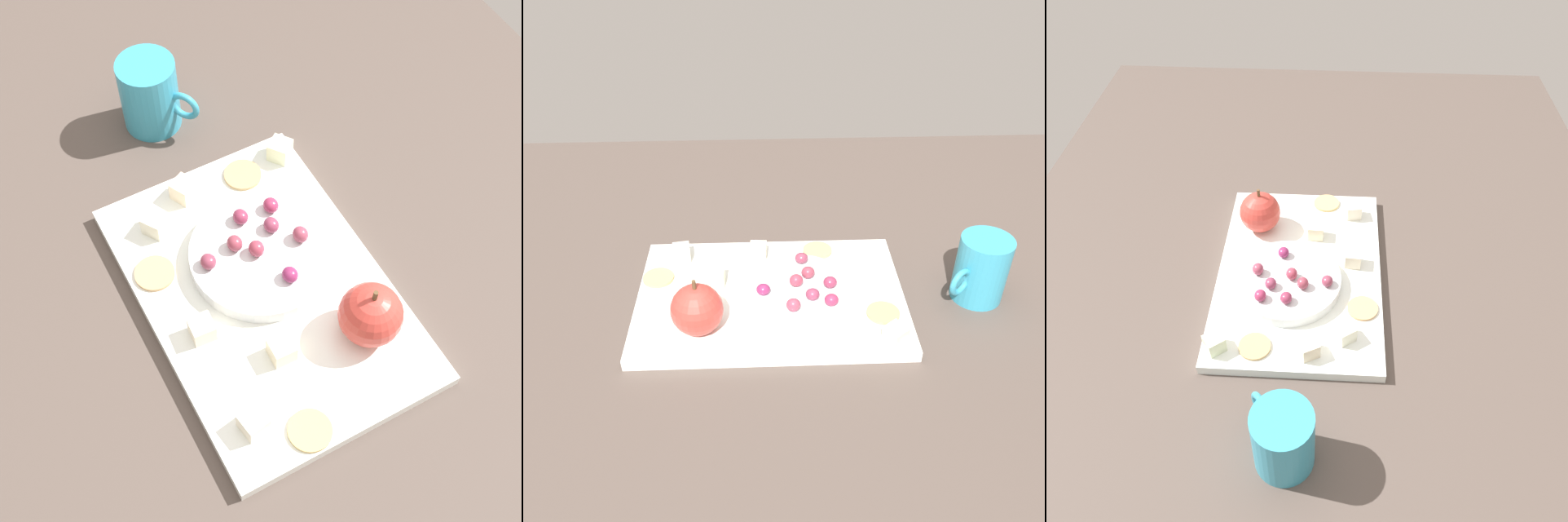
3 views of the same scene
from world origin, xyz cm
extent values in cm
cube|color=#4F433C|center=(0.00, 0.00, 1.69)|extent=(141.63, 105.03, 3.39)
cube|color=white|center=(0.53, 2.18, 4.18)|extent=(36.77, 24.93, 1.59)
cylinder|color=silver|center=(-2.93, 3.68, 5.90)|extent=(15.81, 15.81, 1.85)
sphere|color=#C43C32|center=(9.88, 9.25, 8.31)|extent=(6.68, 6.68, 6.68)
cylinder|color=brown|center=(9.88, 9.25, 12.25)|extent=(0.50, 0.50, 1.20)
cube|color=#F5E9CA|center=(2.19, -6.05, 6.19)|extent=(2.60, 2.60, 2.43)
cube|color=#F3E9CD|center=(13.59, -6.15, 6.19)|extent=(2.78, 2.78, 2.43)
cube|color=white|center=(-12.08, -4.81, 6.19)|extent=(3.37, 3.37, 2.43)
cube|color=#ECF4C3|center=(-14.74, 12.60, 6.19)|extent=(3.40, 3.40, 2.43)
cube|color=#F9E1BC|center=(-14.85, 0.36, 6.19)|extent=(3.26, 3.26, 2.43)
cube|color=#F9EBC0|center=(8.17, -0.12, 6.19)|extent=(2.50, 2.50, 2.43)
cylinder|color=tan|center=(-14.26, 7.32, 5.17)|extent=(4.41, 4.41, 0.40)
cylinder|color=tan|center=(-6.84, -7.41, 5.17)|extent=(4.41, 4.41, 0.40)
cylinder|color=tan|center=(16.54, -1.53, 5.17)|extent=(4.41, 4.41, 0.40)
ellipsoid|color=#86364B|center=(-4.00, -2.15, 7.60)|extent=(1.87, 1.68, 1.56)
ellipsoid|color=#982C4E|center=(-7.28, 7.23, 7.61)|extent=(1.87, 1.68, 1.59)
ellipsoid|color=#862654|center=(1.54, 4.68, 7.58)|extent=(1.87, 1.68, 1.52)
ellipsoid|color=#8E3747|center=(-4.67, 1.35, 7.67)|extent=(1.87, 1.68, 1.70)
ellipsoid|color=#943C51|center=(-2.28, 8.14, 7.71)|extent=(1.87, 1.68, 1.77)
ellipsoid|color=#9B3649|center=(-2.93, 3.09, 7.70)|extent=(1.87, 1.68, 1.75)
ellipsoid|color=#882E49|center=(-7.50, 3.54, 7.61)|extent=(1.87, 1.68, 1.57)
ellipsoid|color=#87344E|center=(-4.93, 5.99, 7.61)|extent=(1.87, 1.68, 1.58)
cylinder|color=teal|center=(-28.53, 2.08, 8.16)|extent=(7.13, 7.13, 9.55)
torus|color=teal|center=(-24.74, 4.97, 8.16)|extent=(3.67, 3.06, 4.00)
camera|label=1|loc=(37.37, -18.24, 78.23)|focal=54.13mm
camera|label=2|loc=(1.19, 63.15, 54.99)|focal=39.02mm
camera|label=3|loc=(-54.34, -2.04, 63.53)|focal=35.74mm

